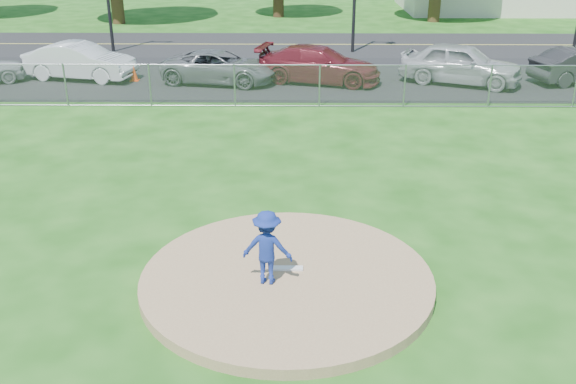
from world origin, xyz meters
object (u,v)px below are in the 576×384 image
Objects in this scene: parked_car_gray at (219,67)px; parked_car_pearl at (461,64)px; pitcher at (267,247)px; parked_car_white at (80,61)px; parked_car_darkred at (319,64)px; traffic_cone at (134,73)px.

parked_car_gray is 9.74m from parked_car_pearl.
pitcher reaches higher than parked_car_white.
parked_car_darkred is (1.45, 15.87, -0.16)m from pitcher.
pitcher reaches higher than parked_car_darkred.
parked_car_white is at bearing 173.34° from traffic_cone.
parked_car_white is (-8.40, 16.30, -0.14)m from pitcher.
pitcher is at bearing 179.04° from parked_car_pearl.
parked_car_pearl is at bearing -1.40° from traffic_cone.
pitcher is 17.18m from traffic_cone.
parked_car_gray is 4.05m from parked_car_darkred.
parked_car_darkred is at bearing 111.83° from parked_car_pearl.
pitcher is 2.16× the size of traffic_cone.
pitcher is at bearing -159.66° from parked_car_gray.
parked_car_darkred reaches higher than parked_car_gray.
parked_car_pearl is at bearing -105.68° from pitcher.
pitcher reaches higher than traffic_cone.
parked_car_darkred is at bearing -77.15° from parked_car_gray.
pitcher reaches higher than parked_car_gray.
parked_car_white is 15.55m from parked_car_pearl.
traffic_cone is 2.30m from parked_car_white.
parked_car_white reaches higher than parked_car_gray.
parked_car_darkred is (7.60, -0.16, 0.40)m from traffic_cone.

